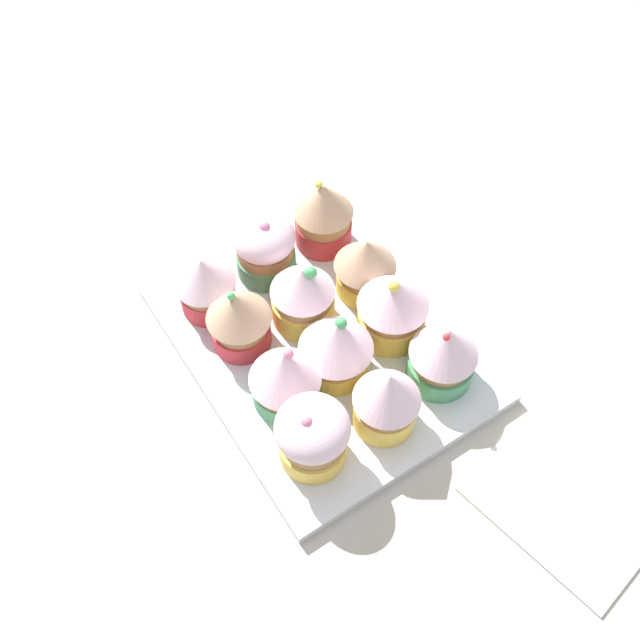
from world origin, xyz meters
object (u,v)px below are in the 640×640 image
cupcake_0 (444,353)px  cupcake_7 (265,248)px  cupcake_2 (365,265)px  cupcake_8 (312,435)px  cupcake_5 (336,347)px  cupcake_4 (386,399)px  cupcake_3 (323,214)px  cupcake_11 (205,283)px  cupcake_6 (305,293)px  cupcake_10 (239,318)px  cupcake_1 (393,307)px  cupcake_9 (285,377)px  napkin (571,495)px  baking_tray (320,342)px

cupcake_0 → cupcake_7: (18.59, 6.76, -0.15)cm
cupcake_2 → cupcake_8: (-11.88, 13.51, -0.01)cm
cupcake_5 → cupcake_7: cupcake_7 is taller
cupcake_0 → cupcake_4: size_ratio=0.98×
cupcake_8 → cupcake_0: bearing=-88.9°
cupcake_3 → cupcake_11: size_ratio=1.17×
cupcake_3 → cupcake_6: bearing=136.6°
cupcake_3 → cupcake_10: size_ratio=1.11×
cupcake_0 → cupcake_1: 6.30cm
cupcake_1 → cupcake_9: cupcake_1 is taller
cupcake_4 → cupcake_6: (12.84, -0.32, -0.25)cm
cupcake_4 → napkin: size_ratio=0.53×
baking_tray → cupcake_4: 10.95cm
cupcake_5 → cupcake_10: 9.00cm
cupcake_3 → cupcake_9: 18.25cm
cupcake_5 → cupcake_9: bearing=91.5°
cupcake_0 → napkin: bearing=-170.2°
cupcake_1 → cupcake_2: 5.45cm
cupcake_1 → cupcake_6: 8.00cm
cupcake_1 → cupcake_4: (-7.19, 5.97, 0.06)cm
baking_tray → cupcake_3: (9.73, -6.76, 4.55)cm
cupcake_0 → cupcake_9: (5.55, 12.53, -0.12)cm
cupcake_1 → cupcake_4: size_ratio=1.04×
cupcake_11 → napkin: 36.57cm
napkin → cupcake_0: bearing=9.8°
baking_tray → cupcake_11: (8.86, 6.76, 4.18)cm
cupcake_1 → cupcake_7: cupcake_1 is taller
cupcake_4 → cupcake_8: bearing=84.1°
napkin → cupcake_10: bearing=29.3°
napkin → cupcake_5: bearing=25.7°
cupcake_3 → cupcake_5: (-13.09, 7.32, -0.46)cm
cupcake_9 → cupcake_4: bearing=-138.5°
cupcake_3 → cupcake_4: 20.87cm
cupcake_3 → cupcake_4: bearing=160.9°
cupcake_3 → cupcake_8: (-19.03, 13.56, -0.38)cm
cupcake_2 → cupcake_6: size_ratio=0.90×
baking_tray → cupcake_5: (-3.36, 0.56, 4.09)cm
cupcake_1 → cupcake_3: bearing=-3.9°
cupcake_10 → cupcake_3: bearing=-64.9°
cupcake_8 → cupcake_2: bearing=-48.7°
cupcake_5 → cupcake_8: cupcake_8 is taller
cupcake_0 → cupcake_7: size_ratio=1.02×
baking_tray → cupcake_11: 11.91cm
baking_tray → cupcake_3: bearing=-34.8°
cupcake_7 → napkin: (-33.26, -9.28, -4.39)cm
cupcake_4 → cupcake_9: 8.68cm
cupcake_2 → cupcake_9: cupcake_9 is taller
cupcake_0 → cupcake_1: cupcake_1 is taller
cupcake_5 → cupcake_10: size_ratio=0.97×
cupcake_10 → cupcake_2: bearing=-95.0°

